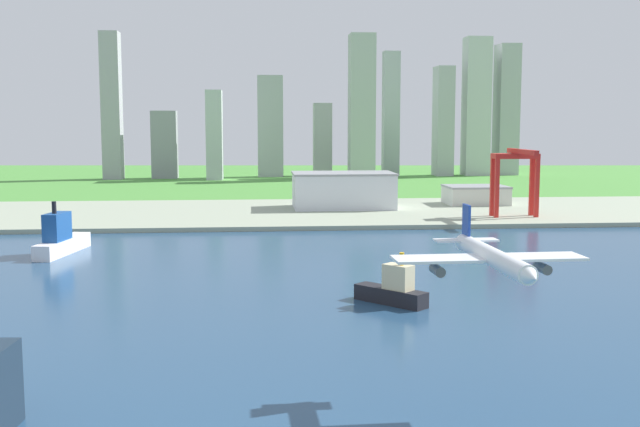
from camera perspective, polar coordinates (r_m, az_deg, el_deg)
name	(u,v)px	position (r m, az deg, el deg)	size (l,w,h in m)	color
ground_plane	(284,280)	(265.18, -2.72, -4.97)	(2400.00, 2400.00, 0.00)	#4A8E3A
water_bay	(292,325)	(206.80, -2.07, -8.29)	(840.00, 360.00, 0.15)	navy
industrial_pier	(271,213)	(452.68, -3.66, 0.04)	(840.00, 140.00, 2.50)	#97A28A
airplane_landing	(492,257)	(143.02, 12.69, -3.21)	(35.81, 38.59, 11.32)	white
ferry_boat	(61,239)	(332.40, -18.78, -1.82)	(14.61, 41.70, 22.40)	white
tugboat_small	(393,290)	(229.33, 5.48, -5.67)	(20.34, 21.49, 15.94)	black
port_crane_red	(516,168)	(434.06, 14.43, 3.34)	(24.98, 42.72, 37.65)	red
warehouse_main	(343,190)	(467.95, 1.74, 1.76)	(61.90, 38.14, 21.73)	silver
warehouse_annex	(476,195)	(500.51, 11.54, 1.38)	(38.73, 29.91, 11.85)	silver
distant_skyline	(361,116)	(784.95, 3.07, 7.25)	(424.21, 73.55, 143.26)	#A19EAA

